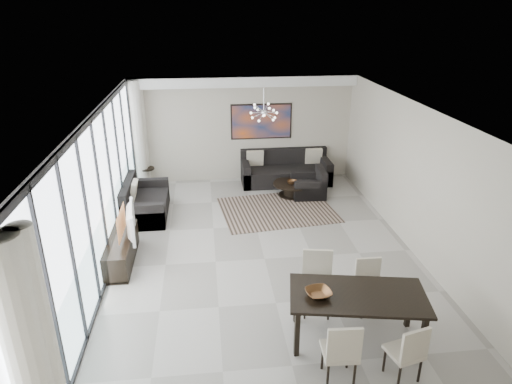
{
  "coord_description": "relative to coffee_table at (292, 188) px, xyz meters",
  "views": [
    {
      "loc": [
        -1.06,
        -7.7,
        4.64
      ],
      "look_at": [
        -0.12,
        0.43,
        1.25
      ],
      "focal_mm": 32.0,
      "sensor_mm": 36.0,
      "label": 1
    }
  ],
  "objects": [
    {
      "name": "room_shell",
      "position": [
        -0.68,
        -3.1,
        1.25
      ],
      "size": [
        6.0,
        9.0,
        2.9
      ],
      "color": "#A8A39B",
      "rests_on": "ground"
    },
    {
      "name": "window_wall",
      "position": [
        -3.99,
        -3.1,
        1.27
      ],
      "size": [
        0.37,
        8.95,
        2.9
      ],
      "color": "white",
      "rests_on": "floor"
    },
    {
      "name": "soffit",
      "position": [
        -1.14,
        1.2,
        2.57
      ],
      "size": [
        5.98,
        0.4,
        0.26
      ],
      "primitive_type": "cube",
      "color": "white",
      "rests_on": "room_shell"
    },
    {
      "name": "painting",
      "position": [
        -0.64,
        1.37,
        1.45
      ],
      "size": [
        1.68,
        0.04,
        0.98
      ],
      "primitive_type": "cube",
      "color": "#C9531B",
      "rests_on": "room_shell"
    },
    {
      "name": "chandelier",
      "position": [
        -0.84,
        -0.6,
        2.15
      ],
      "size": [
        0.66,
        0.66,
        0.71
      ],
      "color": "silver",
      "rests_on": "room_shell"
    },
    {
      "name": "rug",
      "position": [
        -0.52,
        -0.86,
        -0.19
      ],
      "size": [
        2.88,
        2.35,
        0.01
      ],
      "primitive_type": "cube",
      "rotation": [
        0.0,
        0.0,
        0.12
      ],
      "color": "black",
      "rests_on": "floor"
    },
    {
      "name": "coffee_table",
      "position": [
        0.0,
        0.0,
        0.0
      ],
      "size": [
        0.99,
        0.99,
        0.35
      ],
      "color": "black",
      "rests_on": "floor"
    },
    {
      "name": "bowl_coffee",
      "position": [
        -0.02,
        -0.04,
        0.19
      ],
      "size": [
        0.29,
        0.29,
        0.08
      ],
      "primitive_type": "imported",
      "rotation": [
        0.0,
        0.0,
        0.16
      ],
      "color": "brown",
      "rests_on": "coffee_table"
    },
    {
      "name": "sofa_main",
      "position": [
        -0.0,
        0.98,
        0.1
      ],
      "size": [
        2.44,
        1.0,
        0.89
      ],
      "color": "black",
      "rests_on": "floor"
    },
    {
      "name": "loveseat",
      "position": [
        -3.69,
        -0.79,
        0.1
      ],
      "size": [
        0.97,
        1.72,
        0.86
      ],
      "color": "black",
      "rests_on": "floor"
    },
    {
      "name": "armchair",
      "position": [
        0.45,
        -0.05,
        0.05
      ],
      "size": [
        0.86,
        0.9,
        0.73
      ],
      "color": "black",
      "rests_on": "floor"
    },
    {
      "name": "side_table",
      "position": [
        -3.79,
        1.05,
        0.17
      ],
      "size": [
        0.4,
        0.4,
        0.55
      ],
      "color": "black",
      "rests_on": "floor"
    },
    {
      "name": "tv_console",
      "position": [
        -3.9,
        -2.88,
        0.06
      ],
      "size": [
        0.46,
        1.63,
        0.51
      ],
      "primitive_type": "cube",
      "color": "black",
      "rests_on": "floor"
    },
    {
      "name": "television",
      "position": [
        -3.74,
        -2.8,
        0.61
      ],
      "size": [
        0.28,
        1.05,
        0.6
      ],
      "primitive_type": "imported",
      "rotation": [
        0.0,
        0.0,
        1.71
      ],
      "color": "gray",
      "rests_on": "tv_console"
    },
    {
      "name": "dining_table",
      "position": [
        -0.12,
        -5.56,
        0.53
      ],
      "size": [
        2.08,
        1.31,
        0.81
      ],
      "color": "black",
      "rests_on": "floor"
    },
    {
      "name": "dining_chair_sw",
      "position": [
        -0.58,
        -6.35,
        0.36
      ],
      "size": [
        0.47,
        0.47,
        0.96
      ],
      "color": "beige",
      "rests_on": "floor"
    },
    {
      "name": "dining_chair_se",
      "position": [
        0.29,
        -6.42,
        0.31
      ],
      "size": [
        0.5,
        0.5,
        0.89
      ],
      "color": "beige",
      "rests_on": "floor"
    },
    {
      "name": "dining_chair_nw",
      "position": [
        -0.51,
        -4.74,
        0.4
      ],
      "size": [
        0.55,
        0.55,
        1.03
      ],
      "color": "beige",
      "rests_on": "floor"
    },
    {
      "name": "dining_chair_ne",
      "position": [
        0.31,
        -4.85,
        0.31
      ],
      "size": [
        0.42,
        0.42,
        0.89
      ],
      "color": "beige",
      "rests_on": "floor"
    },
    {
      "name": "bowl_dining",
      "position": [
        -0.7,
        -5.53,
        0.66
      ],
      "size": [
        0.42,
        0.42,
        0.09
      ],
      "primitive_type": "imported",
      "rotation": [
        0.0,
        0.0,
        0.19
      ],
      "color": "brown",
      "rests_on": "dining_table"
    }
  ]
}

